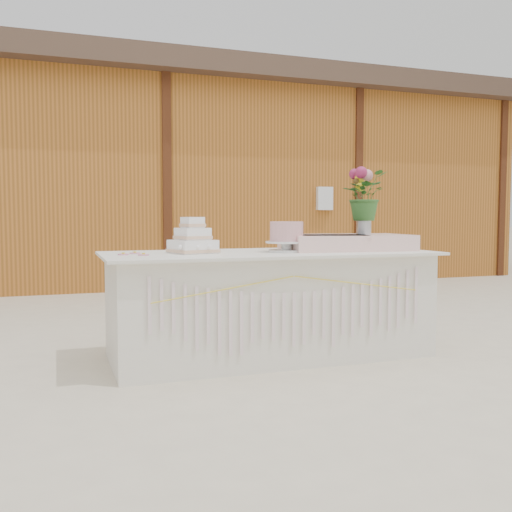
{
  "coord_description": "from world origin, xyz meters",
  "views": [
    {
      "loc": [
        -1.48,
        -3.89,
        1.03
      ],
      "look_at": [
        0.0,
        0.3,
        0.72
      ],
      "focal_mm": 40.0,
      "sensor_mm": 36.0,
      "label": 1
    }
  ],
  "objects": [
    {
      "name": "ground",
      "position": [
        0.0,
        0.0,
        0.0
      ],
      "size": [
        80.0,
        80.0,
        0.0
      ],
      "primitive_type": "plane",
      "color": "beige",
      "rests_on": "ground"
    },
    {
      "name": "barn",
      "position": [
        -0.01,
        5.99,
        1.68
      ],
      "size": [
        12.6,
        4.6,
        3.3
      ],
      "color": "#A75F23",
      "rests_on": "ground"
    },
    {
      "name": "cake_table",
      "position": [
        0.0,
        -0.0,
        0.39
      ],
      "size": [
        2.4,
        1.0,
        0.77
      ],
      "color": "silver",
      "rests_on": "ground"
    },
    {
      "name": "wedding_cake",
      "position": [
        -0.56,
        0.05,
        0.86
      ],
      "size": [
        0.35,
        0.35,
        0.26
      ],
      "rotation": [
        0.0,
        0.0,
        0.28
      ],
      "color": "white",
      "rests_on": "cake_table"
    },
    {
      "name": "pink_cake_stand",
      "position": [
        0.11,
        -0.06,
        0.89
      ],
      "size": [
        0.31,
        0.31,
        0.22
      ],
      "color": "white",
      "rests_on": "cake_table"
    },
    {
      "name": "satin_runner",
      "position": [
        0.64,
        0.01,
        0.83
      ],
      "size": [
        1.0,
        0.64,
        0.12
      ],
      "primitive_type": "cube",
      "rotation": [
        0.0,
        0.0,
        -0.1
      ],
      "color": "beige",
      "rests_on": "cake_table"
    },
    {
      "name": "flower_vase",
      "position": [
        0.79,
        0.01,
        0.97
      ],
      "size": [
        0.11,
        0.11,
        0.16
      ],
      "primitive_type": "cylinder",
      "color": "silver",
      "rests_on": "satin_runner"
    },
    {
      "name": "bouquet",
      "position": [
        0.79,
        0.01,
        1.24
      ],
      "size": [
        0.45,
        0.44,
        0.39
      ],
      "primitive_type": "imported",
      "rotation": [
        0.0,
        0.0,
        0.58
      ],
      "color": "#2F6026",
      "rests_on": "flower_vase"
    },
    {
      "name": "loose_flowers",
      "position": [
        -0.99,
        0.01,
        0.78
      ],
      "size": [
        0.24,
        0.39,
        0.02
      ],
      "primitive_type": null,
      "rotation": [
        0.0,
        0.0,
        -0.28
      ],
      "color": "pink",
      "rests_on": "cake_table"
    }
  ]
}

